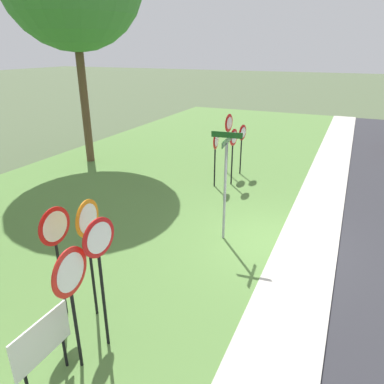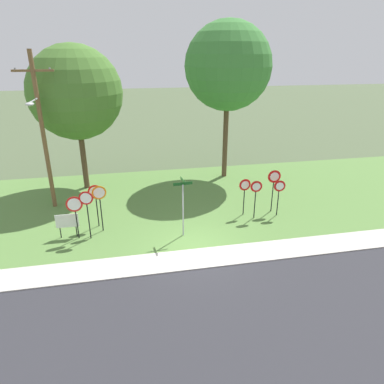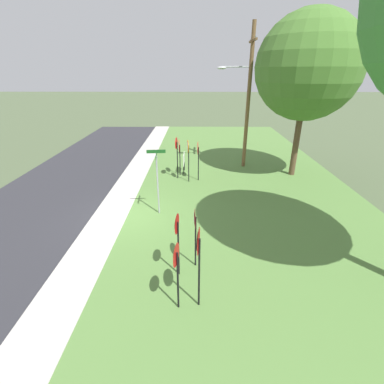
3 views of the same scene
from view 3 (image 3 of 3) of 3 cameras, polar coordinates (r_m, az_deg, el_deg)
ground_plane at (r=13.10m, az=-13.24°, el=-5.06°), size 160.00×160.00×0.00m
road_asphalt at (r=14.99m, az=-31.40°, el=-4.31°), size 44.00×6.40×0.01m
sidewalk_strip at (r=13.30m, az=-16.61°, el=-4.85°), size 44.00×1.60×0.06m
grass_median at (r=13.03m, az=13.42°, el=-5.15°), size 44.00×12.00×0.04m
stop_sign_near_left at (r=17.28m, az=-2.65°, el=8.75°), size 0.79×0.11×2.28m
stop_sign_near_right at (r=16.68m, az=-3.18°, el=8.82°), size 0.68×0.12×2.54m
stop_sign_far_left at (r=16.10m, az=-0.81°, el=8.24°), size 0.71×0.12×2.51m
stop_sign_far_center at (r=16.36m, az=1.25°, el=8.11°), size 0.74×0.10×2.36m
yield_sign_near_left at (r=8.94m, az=0.55°, el=-6.83°), size 0.68×0.11×2.16m
yield_sign_near_right at (r=7.31m, az=1.28°, el=-11.83°), size 0.75×0.12×2.53m
yield_sign_far_left at (r=7.45m, az=-3.30°, el=-14.30°), size 0.65×0.15×2.12m
yield_sign_far_right at (r=8.55m, az=-3.12°, el=-8.09°), size 0.65×0.13×2.22m
street_name_post at (r=12.38m, az=-7.16°, el=3.12°), size 0.96×0.81×3.04m
utility_pole at (r=18.82m, az=11.21°, el=19.17°), size 2.10×2.19×8.81m
notice_board at (r=17.97m, az=-1.68°, el=6.64°), size 1.10×0.06×1.25m
oak_tree_left at (r=17.94m, az=22.80°, el=22.65°), size 5.81×5.81×9.21m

